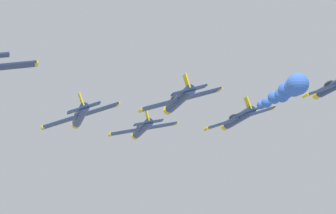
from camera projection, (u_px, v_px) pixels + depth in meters
name	position (u px, v px, depth m)	size (l,w,h in m)	color
airplane_lead	(142.00, 129.00, 87.26)	(9.42, 10.35, 3.02)	navy
airplane_left_inner	(80.00, 116.00, 75.77)	(9.08, 10.35, 3.70)	navy
airplane_right_inner	(238.00, 118.00, 80.22)	(9.15, 10.35, 3.52)	navy
smoke_trail_right_inner	(287.00, 90.00, 63.14)	(3.60, 15.77, 2.90)	blue
airplane_left_outer	(179.00, 100.00, 70.66)	(9.22, 10.35, 3.41)	navy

